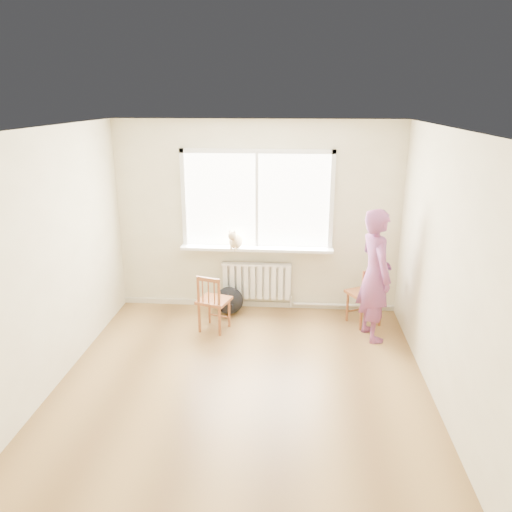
% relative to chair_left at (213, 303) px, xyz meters
% --- Properties ---
extents(floor, '(4.50, 4.50, 0.00)m').
position_rel_chair_left_xyz_m(floor, '(0.52, -1.39, -0.40)').
color(floor, olive).
rests_on(floor, ground).
extents(ceiling, '(4.50, 4.50, 0.00)m').
position_rel_chair_left_xyz_m(ceiling, '(0.52, -1.39, 2.30)').
color(ceiling, white).
rests_on(ceiling, back_wall).
extents(back_wall, '(4.00, 0.01, 2.70)m').
position_rel_chair_left_xyz_m(back_wall, '(0.52, 0.86, 0.95)').
color(back_wall, beige).
rests_on(back_wall, ground).
extents(window, '(2.12, 0.05, 1.42)m').
position_rel_chair_left_xyz_m(window, '(0.52, 0.83, 1.26)').
color(window, white).
rests_on(window, back_wall).
extents(windowsill, '(2.15, 0.22, 0.04)m').
position_rel_chair_left_xyz_m(windowsill, '(0.52, 0.75, 0.53)').
color(windowsill, white).
rests_on(windowsill, back_wall).
extents(radiator, '(1.00, 0.12, 0.55)m').
position_rel_chair_left_xyz_m(radiator, '(0.52, 0.77, 0.04)').
color(radiator, white).
rests_on(radiator, back_wall).
extents(heating_pipe, '(1.40, 0.04, 0.04)m').
position_rel_chair_left_xyz_m(heating_pipe, '(1.77, 0.80, -0.32)').
color(heating_pipe, silver).
rests_on(heating_pipe, back_wall).
extents(baseboard, '(4.00, 0.03, 0.08)m').
position_rel_chair_left_xyz_m(baseboard, '(0.52, 0.84, -0.36)').
color(baseboard, beige).
rests_on(baseboard, ground).
extents(chair_left, '(0.48, 0.47, 0.79)m').
position_rel_chair_left_xyz_m(chair_left, '(0.00, 0.00, 0.00)').
color(chair_left, '#964E2B').
rests_on(chair_left, floor).
extents(chair_right, '(0.55, 0.55, 0.84)m').
position_rel_chair_left_xyz_m(chair_right, '(2.04, 0.35, 0.02)').
color(chair_right, '#964E2B').
rests_on(chair_right, floor).
extents(person, '(0.56, 0.71, 1.70)m').
position_rel_chair_left_xyz_m(person, '(2.07, -0.01, 0.45)').
color(person, '#C44172').
rests_on(person, floor).
extents(cat, '(0.26, 0.45, 0.30)m').
position_rel_chair_left_xyz_m(cat, '(0.23, 0.66, 0.68)').
color(cat, beige).
rests_on(cat, windowsill).
extents(backpack, '(0.46, 0.39, 0.40)m').
position_rel_chair_left_xyz_m(backpack, '(0.15, 0.56, -0.20)').
color(backpack, black).
rests_on(backpack, floor).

